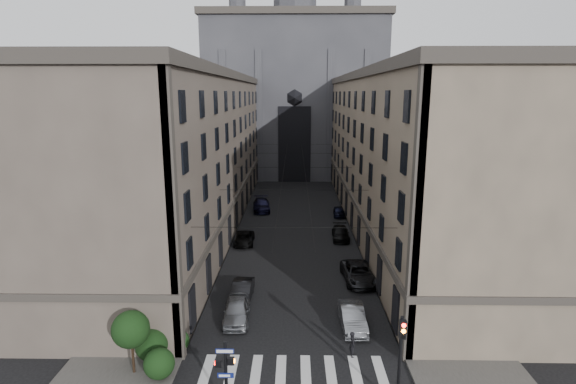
{
  "coord_description": "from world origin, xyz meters",
  "views": [
    {
      "loc": [
        0.04,
        -19.16,
        16.44
      ],
      "look_at": [
        -0.4,
        10.05,
        9.96
      ],
      "focal_mm": 28.0,
      "sensor_mm": 36.0,
      "label": 1
    }
  ],
  "objects_px": {
    "car_left_midnear": "(242,291)",
    "car_right_near": "(352,317)",
    "gothic_tower": "(295,86)",
    "pedestrian": "(353,344)",
    "pedestrian_signal_left": "(226,371)",
    "car_left_near": "(237,310)",
    "traffic_light_right": "(401,351)",
    "car_left_far": "(262,205)",
    "car_right_midfar": "(341,233)",
    "car_right_far": "(339,212)",
    "car_right_midnear": "(358,273)",
    "car_left_midfar": "(244,238)"
  },
  "relations": [
    {
      "from": "car_left_near",
      "to": "car_right_far",
      "type": "xyz_separation_m",
      "value": [
        10.28,
        28.74,
        -0.16
      ]
    },
    {
      "from": "car_right_near",
      "to": "car_left_midnear",
      "type": "bearing_deg",
      "value": 151.93
    },
    {
      "from": "car_right_midfar",
      "to": "car_right_far",
      "type": "distance_m",
      "value": 9.78
    },
    {
      "from": "car_left_midnear",
      "to": "car_right_near",
      "type": "relative_size",
      "value": 0.96
    },
    {
      "from": "car_left_midnear",
      "to": "car_right_near",
      "type": "distance_m",
      "value": 9.39
    },
    {
      "from": "gothic_tower",
      "to": "car_right_midfar",
      "type": "distance_m",
      "value": 48.34
    },
    {
      "from": "car_right_near",
      "to": "car_right_midfar",
      "type": "xyz_separation_m",
      "value": [
        1.13,
        19.84,
        -0.09
      ]
    },
    {
      "from": "car_left_near",
      "to": "car_left_midnear",
      "type": "height_order",
      "value": "car_left_near"
    },
    {
      "from": "car_left_near",
      "to": "pedestrian_signal_left",
      "type": "bearing_deg",
      "value": -89.02
    },
    {
      "from": "traffic_light_right",
      "to": "car_right_far",
      "type": "bearing_deg",
      "value": 89.27
    },
    {
      "from": "car_left_far",
      "to": "car_right_midnear",
      "type": "relative_size",
      "value": 1.02
    },
    {
      "from": "car_left_midfar",
      "to": "car_left_far",
      "type": "bearing_deg",
      "value": 84.73
    },
    {
      "from": "pedestrian_signal_left",
      "to": "car_left_far",
      "type": "xyz_separation_m",
      "value": [
        -1.14,
        41.11,
        -1.5
      ]
    },
    {
      "from": "car_left_midnear",
      "to": "car_right_far",
      "type": "distance_m",
      "value": 27.4
    },
    {
      "from": "gothic_tower",
      "to": "car_right_near",
      "type": "distance_m",
      "value": 67.06
    },
    {
      "from": "car_right_midfar",
      "to": "car_right_far",
      "type": "bearing_deg",
      "value": 87.83
    },
    {
      "from": "car_left_midfar",
      "to": "pedestrian_signal_left",
      "type": "bearing_deg",
      "value": -87.43
    },
    {
      "from": "traffic_light_right",
      "to": "pedestrian",
      "type": "xyz_separation_m",
      "value": [
        -1.84,
        4.66,
        -2.45
      ]
    },
    {
      "from": "traffic_light_right",
      "to": "car_right_midnear",
      "type": "xyz_separation_m",
      "value": [
        0.13,
        16.31,
        -2.51
      ]
    },
    {
      "from": "pedestrian_signal_left",
      "to": "car_right_far",
      "type": "xyz_separation_m",
      "value": [
        9.6,
        38.33,
        -1.68
      ]
    },
    {
      "from": "gothic_tower",
      "to": "car_right_far",
      "type": "distance_m",
      "value": 39.57
    },
    {
      "from": "traffic_light_right",
      "to": "car_left_near",
      "type": "distance_m",
      "value": 13.65
    },
    {
      "from": "car_left_far",
      "to": "car_left_midfar",
      "type": "bearing_deg",
      "value": -99.42
    },
    {
      "from": "gothic_tower",
      "to": "pedestrian",
      "type": "xyz_separation_m",
      "value": [
        3.76,
        -68.38,
        -16.96
      ]
    },
    {
      "from": "car_right_far",
      "to": "car_left_near",
      "type": "bearing_deg",
      "value": -106.36
    },
    {
      "from": "car_right_near",
      "to": "traffic_light_right",
      "type": "bearing_deg",
      "value": -81.91
    },
    {
      "from": "traffic_light_right",
      "to": "car_right_midfar",
      "type": "bearing_deg",
      "value": 90.54
    },
    {
      "from": "traffic_light_right",
      "to": "car_right_near",
      "type": "height_order",
      "value": "traffic_light_right"
    },
    {
      "from": "traffic_light_right",
      "to": "car_left_far",
      "type": "bearing_deg",
      "value": 104.14
    },
    {
      "from": "gothic_tower",
      "to": "car_left_midfar",
      "type": "xyz_separation_m",
      "value": [
        -5.54,
        -46.77,
        -17.16
      ]
    },
    {
      "from": "car_left_midfar",
      "to": "car_right_near",
      "type": "xyz_separation_m",
      "value": [
        9.74,
        -17.96,
        0.14
      ]
    },
    {
      "from": "pedestrian_signal_left",
      "to": "car_left_near",
      "type": "height_order",
      "value": "pedestrian_signal_left"
    },
    {
      "from": "car_right_midnear",
      "to": "car_left_midfar",
      "type": "bearing_deg",
      "value": 134.88
    },
    {
      "from": "pedestrian_signal_left",
      "to": "traffic_light_right",
      "type": "height_order",
      "value": "traffic_light_right"
    },
    {
      "from": "car_left_near",
      "to": "car_left_far",
      "type": "relative_size",
      "value": 0.83
    },
    {
      "from": "pedestrian_signal_left",
      "to": "traffic_light_right",
      "type": "distance_m",
      "value": 9.18
    },
    {
      "from": "gothic_tower",
      "to": "car_right_midnear",
      "type": "bearing_deg",
      "value": -84.23
    },
    {
      "from": "car_right_midfar",
      "to": "pedestrian",
      "type": "relative_size",
      "value": 2.78
    },
    {
      "from": "pedestrian_signal_left",
      "to": "car_right_midnear",
      "type": "distance_m",
      "value": 19.18
    },
    {
      "from": "gothic_tower",
      "to": "car_left_midnear",
      "type": "height_order",
      "value": "gothic_tower"
    },
    {
      "from": "pedestrian_signal_left",
      "to": "car_left_near",
      "type": "bearing_deg",
      "value": 94.09
    },
    {
      "from": "pedestrian_signal_left",
      "to": "car_right_midfar",
      "type": "height_order",
      "value": "pedestrian_signal_left"
    },
    {
      "from": "car_left_midfar",
      "to": "car_left_midnear",
      "type": "bearing_deg",
      "value": -86.22
    },
    {
      "from": "car_left_near",
      "to": "pedestrian",
      "type": "xyz_separation_m",
      "value": [
        7.96,
        -4.51,
        0.04
      ]
    },
    {
      "from": "traffic_light_right",
      "to": "car_right_near",
      "type": "bearing_deg",
      "value": 99.56
    },
    {
      "from": "car_left_near",
      "to": "car_right_near",
      "type": "bearing_deg",
      "value": -8.97
    },
    {
      "from": "gothic_tower",
      "to": "car_left_near",
      "type": "relative_size",
      "value": 12.38
    },
    {
      "from": "car_left_far",
      "to": "car_right_near",
      "type": "relative_size",
      "value": 1.21
    },
    {
      "from": "car_left_near",
      "to": "gothic_tower",
      "type": "bearing_deg",
      "value": 83.13
    },
    {
      "from": "car_left_midnear",
      "to": "car_right_far",
      "type": "bearing_deg",
      "value": 69.95
    }
  ]
}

